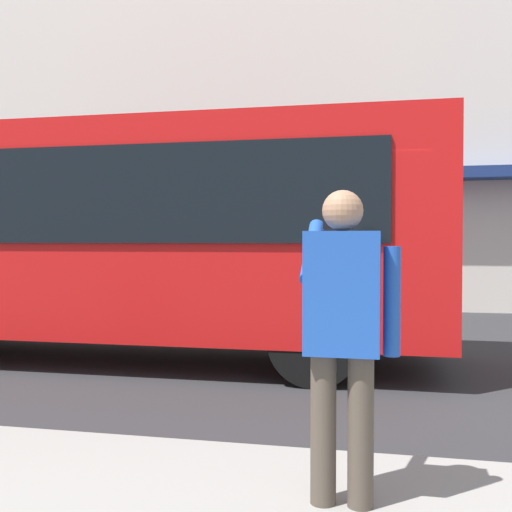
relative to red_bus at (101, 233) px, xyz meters
The scene contains 4 objects.
ground_plane 3.42m from the red_bus, behind, with size 60.00×60.00×0.00m, color #2B2B2D.
building_facade_far 8.59m from the red_bus, 113.74° to the right, with size 28.00×1.55×12.00m.
red_bus is the anchor object (origin of this frame).
pedestrian_photographer 5.65m from the red_bus, 129.30° to the left, with size 0.53×0.52×1.70m.
Camera 1 is at (-0.83, 7.67, 1.58)m, focal length 43.09 mm.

